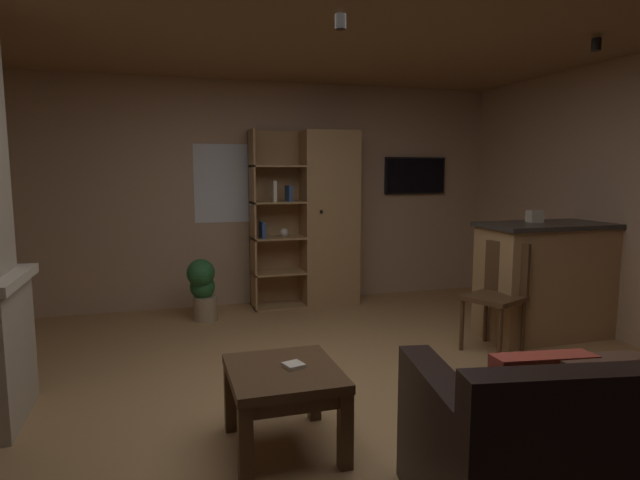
{
  "coord_description": "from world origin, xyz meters",
  "views": [
    {
      "loc": [
        -1.04,
        -3.08,
        1.53
      ],
      "look_at": [
        0.0,
        0.4,
        1.05
      ],
      "focal_mm": 29.78,
      "sensor_mm": 36.0,
      "label": 1
    }
  ],
  "objects_px": {
    "kitchen_bar_counter": "(555,279)",
    "dining_chair": "(499,289)",
    "wall_mounted_tv": "(415,176)",
    "tissue_box": "(535,216)",
    "potted_floor_plant": "(202,287)",
    "table_book_0": "(294,365)",
    "coffee_table": "(284,384)",
    "bookshelf_cabinet": "(322,219)",
    "leather_couch": "(607,458)"
  },
  "relations": [
    {
      "from": "dining_chair",
      "to": "wall_mounted_tv",
      "type": "height_order",
      "value": "wall_mounted_tv"
    },
    {
      "from": "coffee_table",
      "to": "table_book_0",
      "type": "distance_m",
      "value": 0.12
    },
    {
      "from": "leather_couch",
      "to": "table_book_0",
      "type": "xyz_separation_m",
      "value": [
        -1.13,
        1.02,
        0.16
      ]
    },
    {
      "from": "bookshelf_cabinet",
      "to": "potted_floor_plant",
      "type": "xyz_separation_m",
      "value": [
        -1.38,
        -0.32,
        -0.63
      ]
    },
    {
      "from": "bookshelf_cabinet",
      "to": "wall_mounted_tv",
      "type": "height_order",
      "value": "bookshelf_cabinet"
    },
    {
      "from": "coffee_table",
      "to": "tissue_box",
      "type": "bearing_deg",
      "value": 27.29
    },
    {
      "from": "tissue_box",
      "to": "potted_floor_plant",
      "type": "bearing_deg",
      "value": 155.46
    },
    {
      "from": "kitchen_bar_counter",
      "to": "tissue_box",
      "type": "xyz_separation_m",
      "value": [
        -0.18,
        0.1,
        0.58
      ]
    },
    {
      "from": "bookshelf_cabinet",
      "to": "potted_floor_plant",
      "type": "distance_m",
      "value": 1.55
    },
    {
      "from": "bookshelf_cabinet",
      "to": "coffee_table",
      "type": "relative_size",
      "value": 3.01
    },
    {
      "from": "kitchen_bar_counter",
      "to": "table_book_0",
      "type": "bearing_deg",
      "value": -155.44
    },
    {
      "from": "kitchen_bar_counter",
      "to": "coffee_table",
      "type": "distance_m",
      "value": 3.15
    },
    {
      "from": "tissue_box",
      "to": "dining_chair",
      "type": "xyz_separation_m",
      "value": [
        -0.56,
        -0.3,
        -0.58
      ]
    },
    {
      "from": "kitchen_bar_counter",
      "to": "tissue_box",
      "type": "distance_m",
      "value": 0.61
    },
    {
      "from": "kitchen_bar_counter",
      "to": "wall_mounted_tv",
      "type": "bearing_deg",
      "value": 103.4
    },
    {
      "from": "bookshelf_cabinet",
      "to": "table_book_0",
      "type": "distance_m",
      "value": 3.26
    },
    {
      "from": "kitchen_bar_counter",
      "to": "potted_floor_plant",
      "type": "relative_size",
      "value": 2.25
    },
    {
      "from": "wall_mounted_tv",
      "to": "table_book_0",
      "type": "bearing_deg",
      "value": -125.8
    },
    {
      "from": "leather_couch",
      "to": "potted_floor_plant",
      "type": "xyz_separation_m",
      "value": [
        -1.42,
        3.74,
        0.05
      ]
    },
    {
      "from": "dining_chair",
      "to": "kitchen_bar_counter",
      "type": "bearing_deg",
      "value": 15.25
    },
    {
      "from": "tissue_box",
      "to": "table_book_0",
      "type": "distance_m",
      "value": 3.03
    },
    {
      "from": "wall_mounted_tv",
      "to": "bookshelf_cabinet",
      "type": "bearing_deg",
      "value": -170.51
    },
    {
      "from": "tissue_box",
      "to": "leather_couch",
      "type": "xyz_separation_m",
      "value": [
        -1.49,
        -2.4,
        -0.81
      ]
    },
    {
      "from": "table_book_0",
      "to": "wall_mounted_tv",
      "type": "distance_m",
      "value": 4.13
    },
    {
      "from": "leather_couch",
      "to": "potted_floor_plant",
      "type": "bearing_deg",
      "value": 110.87
    },
    {
      "from": "coffee_table",
      "to": "dining_chair",
      "type": "bearing_deg",
      "value": 27.1
    },
    {
      "from": "tissue_box",
      "to": "potted_floor_plant",
      "type": "height_order",
      "value": "tissue_box"
    },
    {
      "from": "kitchen_bar_counter",
      "to": "dining_chair",
      "type": "relative_size",
      "value": 1.56
    },
    {
      "from": "kitchen_bar_counter",
      "to": "potted_floor_plant",
      "type": "bearing_deg",
      "value": 155.29
    },
    {
      "from": "leather_couch",
      "to": "coffee_table",
      "type": "distance_m",
      "value": 1.57
    },
    {
      "from": "tissue_box",
      "to": "table_book_0",
      "type": "xyz_separation_m",
      "value": [
        -2.63,
        -1.38,
        -0.64
      ]
    },
    {
      "from": "potted_floor_plant",
      "to": "coffee_table",
      "type": "bearing_deg",
      "value": -85.04
    },
    {
      "from": "bookshelf_cabinet",
      "to": "tissue_box",
      "type": "distance_m",
      "value": 2.27
    },
    {
      "from": "tissue_box",
      "to": "coffee_table",
      "type": "distance_m",
      "value": 3.11
    },
    {
      "from": "dining_chair",
      "to": "coffee_table",
      "type": "bearing_deg",
      "value": -152.9
    },
    {
      "from": "coffee_table",
      "to": "potted_floor_plant",
      "type": "xyz_separation_m",
      "value": [
        -0.24,
        2.72,
        -0.02
      ]
    },
    {
      "from": "tissue_box",
      "to": "leather_couch",
      "type": "height_order",
      "value": "tissue_box"
    },
    {
      "from": "table_book_0",
      "to": "dining_chair",
      "type": "relative_size",
      "value": 0.11
    },
    {
      "from": "dining_chair",
      "to": "wall_mounted_tv",
      "type": "xyz_separation_m",
      "value": [
        0.28,
        2.17,
        0.94
      ]
    },
    {
      "from": "kitchen_bar_counter",
      "to": "wall_mounted_tv",
      "type": "relative_size",
      "value": 1.81
    },
    {
      "from": "kitchen_bar_counter",
      "to": "dining_chair",
      "type": "xyz_separation_m",
      "value": [
        -0.74,
        -0.2,
        -0.0
      ]
    },
    {
      "from": "kitchen_bar_counter",
      "to": "leather_couch",
      "type": "bearing_deg",
      "value": -126.02
    },
    {
      "from": "tissue_box",
      "to": "dining_chair",
      "type": "bearing_deg",
      "value": -151.96
    },
    {
      "from": "potted_floor_plant",
      "to": "dining_chair",
      "type": "bearing_deg",
      "value": -34.65
    },
    {
      "from": "bookshelf_cabinet",
      "to": "table_book_0",
      "type": "height_order",
      "value": "bookshelf_cabinet"
    },
    {
      "from": "dining_chair",
      "to": "bookshelf_cabinet",
      "type": "bearing_deg",
      "value": 116.69
    },
    {
      "from": "coffee_table",
      "to": "table_book_0",
      "type": "relative_size",
      "value": 6.47
    },
    {
      "from": "potted_floor_plant",
      "to": "tissue_box",
      "type": "bearing_deg",
      "value": -24.54
    },
    {
      "from": "kitchen_bar_counter",
      "to": "bookshelf_cabinet",
      "type": "bearing_deg",
      "value": 134.56
    },
    {
      "from": "kitchen_bar_counter",
      "to": "wall_mounted_tv",
      "type": "distance_m",
      "value": 2.22
    }
  ]
}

